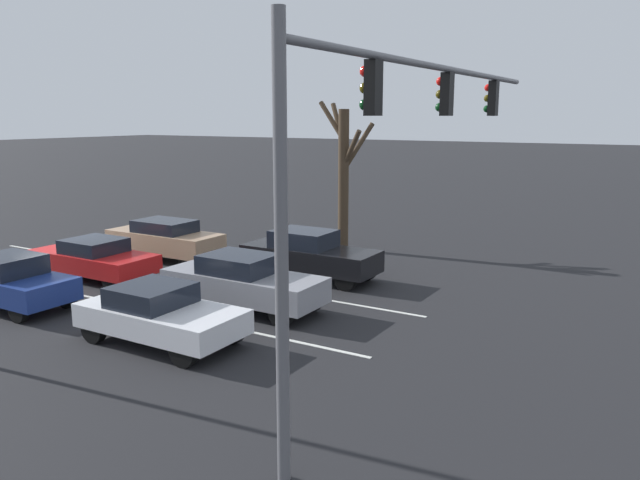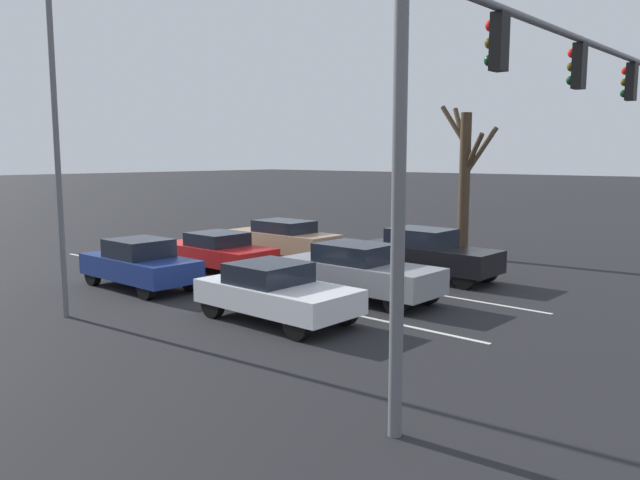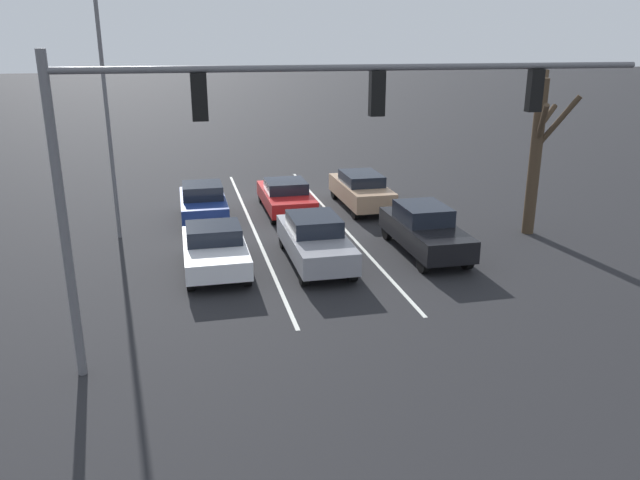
{
  "view_description": "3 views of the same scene",
  "coord_description": "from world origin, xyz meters",
  "px_view_note": "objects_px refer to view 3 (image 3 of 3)",
  "views": [
    {
      "loc": [
        13.89,
        18.72,
        5.45
      ],
      "look_at": [
        -0.85,
        9.95,
        2.03
      ],
      "focal_mm": 35.0,
      "sensor_mm": 36.0,
      "label": 1
    },
    {
      "loc": [
        13.92,
        18.75,
        4.03
      ],
      "look_at": [
        1.09,
        7.33,
        1.72
      ],
      "focal_mm": 35.0,
      "sensor_mm": 36.0,
      "label": 2
    },
    {
      "loc": [
        4.38,
        26.9,
        7.05
      ],
      "look_at": [
        0.32,
        9.2,
        1.17
      ],
      "focal_mm": 35.0,
      "sensor_mm": 36.0,
      "label": 3
    }
  ],
  "objects_px": {
    "car_navy_rightlane_second": "(203,202)",
    "traffic_signal_gantry": "(269,129)",
    "car_white_rightlane_front": "(215,248)",
    "bare_tree_near": "(538,147)",
    "car_red_midlane_second": "(286,196)",
    "street_lamp_right_shoulder": "(111,97)",
    "car_black_leftlane_front": "(424,229)",
    "car_tan_leftlane_second": "(361,189)",
    "car_gray_midlane_front": "(315,239)"
  },
  "relations": [
    {
      "from": "traffic_signal_gantry",
      "to": "street_lamp_right_shoulder",
      "type": "relative_size",
      "value": 1.44
    },
    {
      "from": "car_black_leftlane_front",
      "to": "car_tan_leftlane_second",
      "type": "distance_m",
      "value": 6.3
    },
    {
      "from": "car_black_leftlane_front",
      "to": "traffic_signal_gantry",
      "type": "bearing_deg",
      "value": 44.34
    },
    {
      "from": "car_black_leftlane_front",
      "to": "car_tan_leftlane_second",
      "type": "height_order",
      "value": "car_black_leftlane_front"
    },
    {
      "from": "car_gray_midlane_front",
      "to": "car_tan_leftlane_second",
      "type": "xyz_separation_m",
      "value": [
        -3.48,
        -6.46,
        -0.0
      ]
    },
    {
      "from": "car_navy_rightlane_second",
      "to": "car_tan_leftlane_second",
      "type": "distance_m",
      "value": 6.82
    },
    {
      "from": "car_gray_midlane_front",
      "to": "street_lamp_right_shoulder",
      "type": "distance_m",
      "value": 8.76
    },
    {
      "from": "traffic_signal_gantry",
      "to": "car_gray_midlane_front",
      "type": "bearing_deg",
      "value": -111.18
    },
    {
      "from": "traffic_signal_gantry",
      "to": "car_tan_leftlane_second",
      "type": "bearing_deg",
      "value": -115.05
    },
    {
      "from": "car_red_midlane_second",
      "to": "traffic_signal_gantry",
      "type": "relative_size",
      "value": 0.35
    },
    {
      "from": "car_tan_leftlane_second",
      "to": "street_lamp_right_shoulder",
      "type": "xyz_separation_m",
      "value": [
        9.78,
        2.17,
        4.32
      ]
    },
    {
      "from": "car_white_rightlane_front",
      "to": "bare_tree_near",
      "type": "height_order",
      "value": "bare_tree_near"
    },
    {
      "from": "car_navy_rightlane_second",
      "to": "car_tan_leftlane_second",
      "type": "xyz_separation_m",
      "value": [
        -6.8,
        -0.56,
        0.03
      ]
    },
    {
      "from": "bare_tree_near",
      "to": "street_lamp_right_shoulder",
      "type": "bearing_deg",
      "value": -10.7
    },
    {
      "from": "car_navy_rightlane_second",
      "to": "traffic_signal_gantry",
      "type": "bearing_deg",
      "value": 95.18
    },
    {
      "from": "car_navy_rightlane_second",
      "to": "street_lamp_right_shoulder",
      "type": "distance_m",
      "value": 5.51
    },
    {
      "from": "car_tan_leftlane_second",
      "to": "traffic_signal_gantry",
      "type": "relative_size",
      "value": 0.36
    },
    {
      "from": "car_black_leftlane_front",
      "to": "car_red_midlane_second",
      "type": "bearing_deg",
      "value": -59.64
    },
    {
      "from": "street_lamp_right_shoulder",
      "to": "bare_tree_near",
      "type": "xyz_separation_m",
      "value": [
        -14.97,
        2.83,
        -1.83
      ]
    },
    {
      "from": "street_lamp_right_shoulder",
      "to": "bare_tree_near",
      "type": "distance_m",
      "value": 15.35
    },
    {
      "from": "car_gray_midlane_front",
      "to": "bare_tree_near",
      "type": "relative_size",
      "value": 0.79
    },
    {
      "from": "car_white_rightlane_front",
      "to": "car_red_midlane_second",
      "type": "xyz_separation_m",
      "value": [
        -3.41,
        -6.48,
        -0.05
      ]
    },
    {
      "from": "car_gray_midlane_front",
      "to": "bare_tree_near",
      "type": "distance_m",
      "value": 9.14
    },
    {
      "from": "car_gray_midlane_front",
      "to": "car_red_midlane_second",
      "type": "bearing_deg",
      "value": -91.5
    },
    {
      "from": "car_white_rightlane_front",
      "to": "car_tan_leftlane_second",
      "type": "bearing_deg",
      "value": -136.29
    },
    {
      "from": "car_gray_midlane_front",
      "to": "bare_tree_near",
      "type": "bearing_deg",
      "value": -170.44
    },
    {
      "from": "car_black_leftlane_front",
      "to": "car_gray_midlane_front",
      "type": "bearing_deg",
      "value": 2.61
    },
    {
      "from": "car_black_leftlane_front",
      "to": "car_navy_rightlane_second",
      "type": "xyz_separation_m",
      "value": [
        7.2,
        -5.72,
        -0.07
      ]
    },
    {
      "from": "car_navy_rightlane_second",
      "to": "car_white_rightlane_front",
      "type": "bearing_deg",
      "value": 90.76
    },
    {
      "from": "car_white_rightlane_front",
      "to": "traffic_signal_gantry",
      "type": "relative_size",
      "value": 0.32
    },
    {
      "from": "car_red_midlane_second",
      "to": "traffic_signal_gantry",
      "type": "xyz_separation_m",
      "value": [
        2.42,
        12.33,
        4.55
      ]
    },
    {
      "from": "car_red_midlane_second",
      "to": "car_gray_midlane_front",
      "type": "bearing_deg",
      "value": 88.5
    },
    {
      "from": "car_gray_midlane_front",
      "to": "car_red_midlane_second",
      "type": "relative_size",
      "value": 1.05
    },
    {
      "from": "car_gray_midlane_front",
      "to": "car_navy_rightlane_second",
      "type": "xyz_separation_m",
      "value": [
        3.32,
        -5.9,
        -0.04
      ]
    },
    {
      "from": "street_lamp_right_shoulder",
      "to": "car_gray_midlane_front",
      "type": "bearing_deg",
      "value": 145.74
    },
    {
      "from": "bare_tree_near",
      "to": "car_navy_rightlane_second",
      "type": "bearing_deg",
      "value": -20.33
    },
    {
      "from": "traffic_signal_gantry",
      "to": "bare_tree_near",
      "type": "height_order",
      "value": "traffic_signal_gantry"
    },
    {
      "from": "car_black_leftlane_front",
      "to": "traffic_signal_gantry",
      "type": "distance_m",
      "value": 9.64
    },
    {
      "from": "car_white_rightlane_front",
      "to": "street_lamp_right_shoulder",
      "type": "bearing_deg",
      "value": -54.3
    },
    {
      "from": "car_white_rightlane_front",
      "to": "car_navy_rightlane_second",
      "type": "height_order",
      "value": "car_navy_rightlane_second"
    },
    {
      "from": "street_lamp_right_shoulder",
      "to": "car_white_rightlane_front",
      "type": "bearing_deg",
      "value": 125.7
    },
    {
      "from": "car_gray_midlane_front",
      "to": "traffic_signal_gantry",
      "type": "relative_size",
      "value": 0.37
    },
    {
      "from": "street_lamp_right_shoulder",
      "to": "traffic_signal_gantry",
      "type": "bearing_deg",
      "value": 111.81
    },
    {
      "from": "car_tan_leftlane_second",
      "to": "car_red_midlane_second",
      "type": "distance_m",
      "value": 3.32
    },
    {
      "from": "car_white_rightlane_front",
      "to": "bare_tree_near",
      "type": "distance_m",
      "value": 12.27
    },
    {
      "from": "bare_tree_near",
      "to": "car_gray_midlane_front",
      "type": "bearing_deg",
      "value": 9.56
    },
    {
      "from": "car_navy_rightlane_second",
      "to": "car_red_midlane_second",
      "type": "height_order",
      "value": "car_navy_rightlane_second"
    },
    {
      "from": "car_black_leftlane_front",
      "to": "traffic_signal_gantry",
      "type": "height_order",
      "value": "traffic_signal_gantry"
    },
    {
      "from": "car_navy_rightlane_second",
      "to": "bare_tree_near",
      "type": "distance_m",
      "value": 13.03
    },
    {
      "from": "car_gray_midlane_front",
      "to": "car_red_midlane_second",
      "type": "height_order",
      "value": "car_gray_midlane_front"
    }
  ]
}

